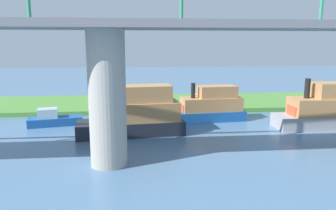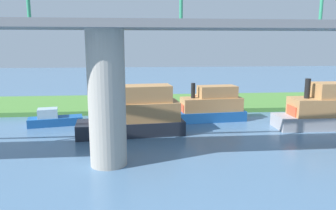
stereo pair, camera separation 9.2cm
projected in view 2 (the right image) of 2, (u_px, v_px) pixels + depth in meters
ground_plane at (160, 114)px, 37.33m from camera, size 160.00×160.00×0.00m
grassy_bank at (156, 103)px, 43.16m from camera, size 80.00×12.00×0.50m
bridge_pylon at (107, 99)px, 20.88m from camera, size 2.41×2.41×8.86m
bridge_span at (104, 21)px, 19.99m from camera, size 71.01×4.30×3.25m
person_on_bank at (196, 99)px, 40.24m from camera, size 0.41×0.41×1.39m
mooring_post at (131, 104)px, 37.70m from camera, size 0.20×0.20×1.09m
motorboat_red at (134, 115)px, 28.75m from camera, size 9.63×4.02×4.79m
riverboat_paddlewheel at (210, 106)px, 34.09m from camera, size 8.06×3.36×4.01m
pontoon_yellow at (328, 110)px, 31.01m from camera, size 9.39×3.30×4.77m
houseboat_blue at (54, 119)px, 32.17m from camera, size 5.42×2.83×1.72m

